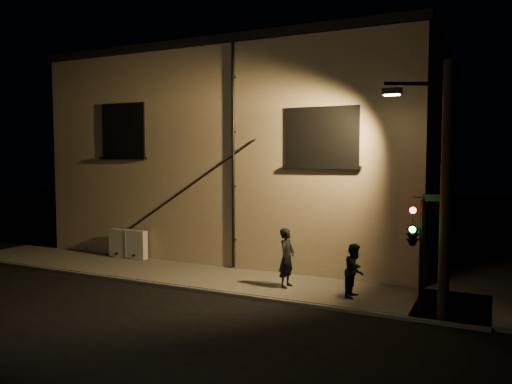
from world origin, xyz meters
The scene contains 8 objects.
ground centered at (0.00, 0.00, 0.00)m, with size 90.00×90.00×0.00m, color black.
sidewalk centered at (1.22, 4.39, 0.06)m, with size 21.00×16.00×0.12m.
building centered at (-3.00, 8.99, 4.40)m, with size 16.20×12.23×8.80m.
utility_cabinet centered at (-6.62, 2.70, 0.71)m, with size 1.78×0.30×1.17m, color #B8B5AF.
pedestrian_a centered at (1.03, 1.27, 1.07)m, with size 0.69×0.45×1.90m, color black.
pedestrian_b centered at (3.28, 1.09, 0.92)m, with size 0.78×0.61×1.61m, color black.
traffic_signal centered at (5.04, 0.36, 2.26)m, with size 1.32×1.88×3.19m.
streetlamp_pole centered at (5.73, 0.22, 3.60)m, with size 2.01×1.38×6.72m.
Camera 1 is at (6.97, -13.35, 4.30)m, focal length 35.00 mm.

